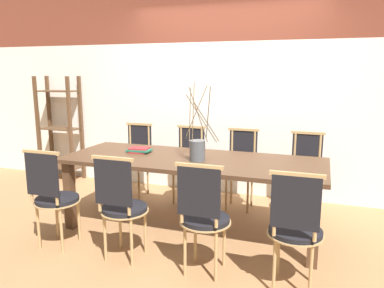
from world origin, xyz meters
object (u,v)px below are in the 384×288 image
dining_table (192,167)px  vase_centerpiece (197,149)px  book_stack (139,150)px  chair_far_center (241,166)px  chair_near_center (203,214)px  shelving_rack (60,129)px

dining_table → vase_centerpiece: bearing=-42.4°
book_stack → chair_far_center: bearing=36.6°
book_stack → chair_near_center: bearing=-41.3°
chair_near_center → vase_centerpiece: size_ratio=1.25×
dining_table → shelving_rack: bearing=156.0°
vase_centerpiece → shelving_rack: 2.86m
dining_table → chair_near_center: bearing=-64.8°
chair_near_center → book_stack: size_ratio=3.71×
vase_centerpiece → book_stack: vase_centerpiece is taller
book_stack → vase_centerpiece: bearing=-12.7°
chair_near_center → book_stack: (-1.03, 0.90, 0.27)m
dining_table → chair_near_center: (0.38, -0.81, -0.16)m
dining_table → chair_far_center: bearing=67.6°
chair_near_center → chair_far_center: bearing=91.6°
vase_centerpiece → shelving_rack: (-2.60, 1.19, -0.11)m
book_stack → shelving_rack: size_ratio=0.16×
chair_near_center → vase_centerpiece: 0.88m
chair_far_center → vase_centerpiece: size_ratio=1.25×
book_stack → dining_table: bearing=-7.8°
chair_far_center → book_stack: size_ratio=3.71×
chair_near_center → book_stack: chair_near_center is taller
shelving_rack → chair_near_center: bearing=-33.7°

